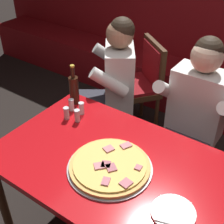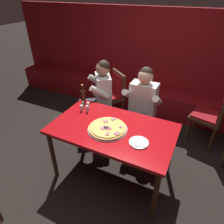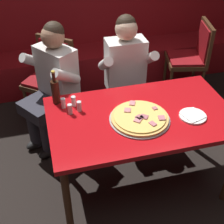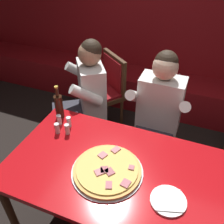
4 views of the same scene
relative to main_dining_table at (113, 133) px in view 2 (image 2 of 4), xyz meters
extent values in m
plane|color=black|center=(0.00, 0.00, -0.70)|extent=(24.00, 24.00, 0.00)
cube|color=maroon|center=(0.00, 2.18, 0.25)|extent=(6.80, 0.16, 1.90)
cube|color=maroon|center=(0.00, 1.86, -0.47)|extent=(6.46, 0.48, 0.46)
cylinder|color=#422816|center=(-0.67, -0.37, -0.33)|extent=(0.06, 0.06, 0.74)
cylinder|color=#422816|center=(0.67, -0.37, -0.33)|extent=(0.06, 0.06, 0.74)
cylinder|color=#422816|center=(-0.67, 0.37, -0.33)|extent=(0.06, 0.06, 0.74)
cylinder|color=#422816|center=(0.67, 0.37, -0.33)|extent=(0.06, 0.06, 0.74)
cube|color=#B20F14|center=(0.00, 0.00, 0.06)|extent=(1.46, 0.86, 0.04)
cylinder|color=#9E9EA3|center=(-0.04, -0.06, 0.09)|extent=(0.46, 0.46, 0.01)
cylinder|color=#DBA856|center=(-0.04, -0.06, 0.10)|extent=(0.44, 0.44, 0.02)
cylinder|color=#E5BC5B|center=(-0.04, -0.06, 0.11)|extent=(0.40, 0.40, 0.01)
cube|color=#A85B66|center=(-0.05, -0.08, 0.12)|extent=(0.07, 0.07, 0.01)
cube|color=#C6757A|center=(-0.07, -0.11, 0.12)|extent=(0.07, 0.07, 0.01)
cube|color=#B76670|center=(0.11, -0.13, 0.12)|extent=(0.06, 0.06, 0.01)
cube|color=#B76670|center=(0.10, 0.00, 0.12)|extent=(0.04, 0.04, 0.01)
cube|color=#C6757A|center=(-0.11, 0.03, 0.12)|extent=(0.06, 0.07, 0.01)
cube|color=#A85B66|center=(-0.01, -0.08, 0.12)|extent=(0.07, 0.07, 0.01)
cube|color=#C6757A|center=(-0.04, 0.11, 0.12)|extent=(0.06, 0.07, 0.01)
cube|color=#B76670|center=(0.02, -0.18, 0.12)|extent=(0.06, 0.06, 0.01)
cylinder|color=white|center=(0.37, -0.13, 0.09)|extent=(0.21, 0.21, 0.01)
cube|color=white|center=(0.37, -0.13, 0.10)|extent=(0.19, 0.19, 0.01)
cylinder|color=black|center=(-0.62, 0.33, 0.18)|extent=(0.07, 0.07, 0.20)
cylinder|color=black|center=(-0.62, 0.33, 0.32)|extent=(0.03, 0.03, 0.08)
cylinder|color=#B29933|center=(-0.62, 0.33, 0.37)|extent=(0.03, 0.03, 0.01)
cylinder|color=silver|center=(-0.58, 0.25, 0.12)|extent=(0.04, 0.04, 0.07)
cylinder|color=#516B33|center=(-0.58, 0.25, 0.10)|extent=(0.03, 0.03, 0.04)
cylinder|color=silver|center=(-0.58, 0.25, 0.16)|extent=(0.04, 0.04, 0.01)
cylinder|color=silver|center=(-0.49, 0.25, 0.12)|extent=(0.04, 0.04, 0.07)
cylinder|color=#28231E|center=(-0.49, 0.25, 0.10)|extent=(0.03, 0.03, 0.04)
cylinder|color=silver|center=(-0.49, 0.25, 0.16)|extent=(0.04, 0.04, 0.01)
cylinder|color=silver|center=(-0.54, 0.15, 0.12)|extent=(0.04, 0.04, 0.07)
cylinder|color=silver|center=(-0.54, 0.15, 0.10)|extent=(0.03, 0.03, 0.04)
cylinder|color=silver|center=(-0.54, 0.15, 0.16)|extent=(0.04, 0.04, 0.01)
cylinder|color=silver|center=(-0.46, 0.17, 0.12)|extent=(0.04, 0.04, 0.07)
cylinder|color=#B23323|center=(-0.46, 0.17, 0.10)|extent=(0.03, 0.03, 0.04)
cylinder|color=silver|center=(-0.46, 0.17, 0.16)|extent=(0.04, 0.04, 0.01)
ellipsoid|color=black|center=(0.01, 0.51, -0.65)|extent=(0.11, 0.24, 0.09)
ellipsoid|color=black|center=(0.21, 0.51, -0.65)|extent=(0.11, 0.24, 0.09)
cylinder|color=#282833|center=(0.01, 0.51, -0.47)|extent=(0.11, 0.11, 0.43)
cylinder|color=#282833|center=(0.21, 0.51, -0.47)|extent=(0.11, 0.11, 0.43)
cube|color=#282833|center=(0.11, 0.61, -0.19)|extent=(0.34, 0.40, 0.12)
cube|color=silver|center=(0.11, 0.81, 0.08)|extent=(0.38, 0.22, 0.52)
cylinder|color=silver|center=(-0.11, 0.73, 0.16)|extent=(0.09, 0.30, 0.25)
cylinder|color=silver|center=(0.33, 0.73, 0.16)|extent=(0.09, 0.30, 0.25)
sphere|color=beige|center=(0.11, 0.81, 0.45)|extent=(0.21, 0.21, 0.21)
sphere|color=#2D2319|center=(0.11, 0.83, 0.48)|extent=(0.19, 0.19, 0.19)
cylinder|color=#422816|center=(0.87, 1.49, -0.47)|extent=(0.04, 0.04, 0.45)
cylinder|color=#422816|center=(0.79, 1.12, -0.47)|extent=(0.04, 0.04, 0.45)
cylinder|color=#422816|center=(1.24, 1.41, -0.47)|extent=(0.04, 0.04, 0.45)
cylinder|color=#422816|center=(1.16, 1.04, -0.47)|extent=(0.04, 0.04, 0.45)
cube|color=#422816|center=(1.01, 1.27, -0.23)|extent=(0.53, 0.53, 0.05)
cube|color=maroon|center=(1.01, 1.27, -0.19)|extent=(0.48, 0.48, 0.03)
cube|color=maroon|center=(1.18, 1.23, 0.02)|extent=(0.10, 0.36, 0.38)
cylinder|color=#422816|center=(-0.92, 1.13, -0.47)|extent=(0.04, 0.04, 0.46)
cylinder|color=#422816|center=(-0.62, 0.89, -0.47)|extent=(0.04, 0.04, 0.46)
cylinder|color=#422816|center=(-0.68, 1.43, -0.47)|extent=(0.04, 0.04, 0.46)
cylinder|color=#422816|center=(-0.38, 1.19, -0.47)|extent=(0.04, 0.04, 0.46)
cube|color=#422816|center=(-0.65, 1.16, -0.22)|extent=(0.62, 0.62, 0.05)
cube|color=maroon|center=(-0.65, 1.16, -0.18)|extent=(0.57, 0.57, 0.03)
cube|color=#422816|center=(-0.52, 1.32, 0.02)|extent=(0.37, 0.31, 0.42)
cube|color=maroon|center=(-0.54, 1.30, 0.02)|extent=(0.30, 0.24, 0.35)
ellipsoid|color=black|center=(-0.87, 0.72, -0.65)|extent=(0.26, 0.23, 0.09)
ellipsoid|color=black|center=(-0.75, 0.56, -0.65)|extent=(0.26, 0.23, 0.09)
cylinder|color=#282833|center=(-0.87, 0.72, -0.47)|extent=(0.11, 0.11, 0.43)
cylinder|color=#282833|center=(-0.75, 0.56, -0.47)|extent=(0.11, 0.11, 0.43)
cube|color=#282833|center=(-0.73, 0.70, -0.19)|extent=(0.52, 0.51, 0.12)
cube|color=silver|center=(-0.56, 0.81, 0.08)|extent=(0.40, 0.44, 0.52)
cylinder|color=silver|center=(-0.75, 0.95, 0.16)|extent=(0.30, 0.24, 0.25)
cylinder|color=silver|center=(-0.50, 0.59, 0.16)|extent=(0.30, 0.24, 0.25)
sphere|color=tan|center=(-0.56, 0.81, 0.45)|extent=(0.21, 0.21, 0.21)
sphere|color=#2D2319|center=(-0.55, 0.82, 0.48)|extent=(0.19, 0.19, 0.19)
camera|label=1|loc=(0.67, -1.04, 1.30)|focal=50.00mm
camera|label=2|loc=(0.83, -1.70, 1.49)|focal=32.00mm
camera|label=3|loc=(-0.71, -1.81, 1.55)|focal=50.00mm
camera|label=4|loc=(0.38, -1.02, 1.36)|focal=40.00mm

